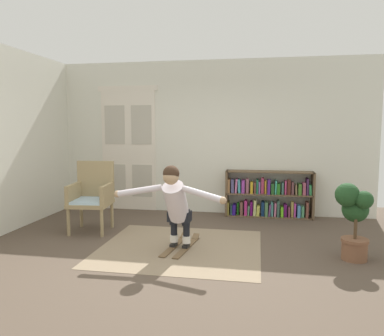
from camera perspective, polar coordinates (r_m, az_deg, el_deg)
name	(u,v)px	position (r m, az deg, el deg)	size (l,w,h in m)	color
ground_plane	(186,257)	(4.84, -0.97, -13.61)	(7.20, 7.20, 0.00)	brown
back_wall	(212,137)	(7.12, 3.08, 4.72)	(6.00, 0.10, 2.90)	silver
double_door	(129,148)	(7.46, -9.72, 3.02)	(1.22, 0.05, 2.45)	silver
rug	(180,247)	(5.20, -1.82, -12.12)	(2.18, 1.99, 0.01)	gray
bookshelf	(268,197)	(6.97, 11.61, -4.37)	(1.59, 0.30, 0.85)	brown
wicker_chair	(92,194)	(6.11, -15.13, -3.96)	(0.66, 0.66, 1.10)	#9E885E
potted_plant	(354,216)	(5.07, 23.65, -6.76)	(0.44, 0.43, 0.96)	brown
skis_pair	(181,245)	(5.23, -1.70, -11.82)	(0.39, 0.97, 0.07)	brown
person_skier	(175,200)	(4.86, -2.57, -5.02)	(1.48, 0.71, 1.10)	white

